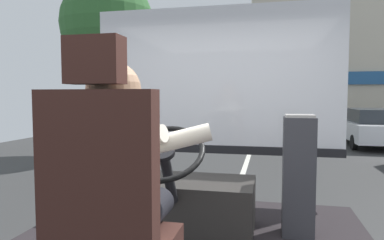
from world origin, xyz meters
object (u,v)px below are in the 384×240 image
object	(u,v)px
bus_driver	(120,172)
steering_console	(182,203)
driver_seat	(109,220)
fare_box	(298,176)
parked_car_white	(373,127)

from	to	relation	value
bus_driver	steering_console	distance (m)	1.24
driver_seat	steering_console	world-z (taller)	driver_seat
fare_box	parked_car_white	bearing A→B (deg)	72.16
bus_driver	steering_console	xyz separation A→B (m)	(0.00, 1.14, -0.49)
bus_driver	parked_car_white	xyz separation A→B (m)	(4.16, 11.47, -0.71)
steering_console	parked_car_white	size ratio (longest dim) A/B	0.28
steering_console	fare_box	world-z (taller)	fare_box
bus_driver	parked_car_white	distance (m)	12.22
steering_console	fare_box	xyz separation A→B (m)	(0.87, 0.11, 0.23)
steering_console	parked_car_white	world-z (taller)	steering_console
bus_driver	fare_box	distance (m)	1.55
bus_driver	steering_console	bearing A→B (deg)	90.00
fare_box	parked_car_white	world-z (taller)	fare_box
fare_box	parked_car_white	distance (m)	10.74
driver_seat	fare_box	size ratio (longest dim) A/B	1.40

